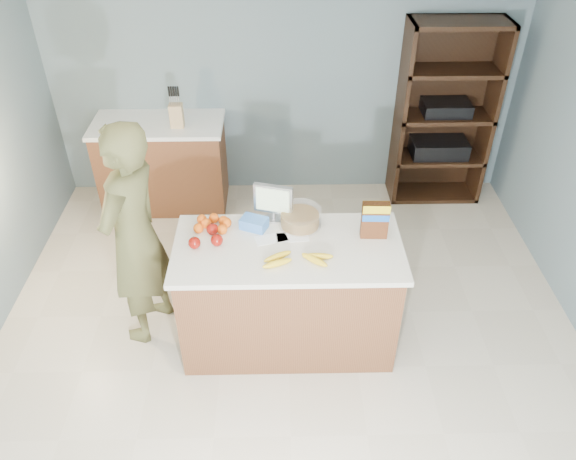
{
  "coord_description": "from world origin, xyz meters",
  "views": [
    {
      "loc": [
        -0.06,
        -2.66,
        3.26
      ],
      "look_at": [
        0.0,
        0.35,
        1.0
      ],
      "focal_mm": 35.0,
      "sensor_mm": 36.0,
      "label": 1
    }
  ],
  "objects_px": {
    "counter_peninsula": "(288,298)",
    "person": "(135,237)",
    "cereal_box": "(375,218)",
    "tv": "(273,201)",
    "shelving_unit": "(443,116)"
  },
  "relations": [
    {
      "from": "counter_peninsula",
      "to": "person",
      "type": "height_order",
      "value": "person"
    },
    {
      "from": "counter_peninsula",
      "to": "cereal_box",
      "type": "relative_size",
      "value": 5.7
    },
    {
      "from": "person",
      "to": "cereal_box",
      "type": "bearing_deg",
      "value": 107.61
    },
    {
      "from": "counter_peninsula",
      "to": "tv",
      "type": "bearing_deg",
      "value": 107.24
    },
    {
      "from": "cereal_box",
      "to": "person",
      "type": "bearing_deg",
      "value": 178.04
    },
    {
      "from": "cereal_box",
      "to": "tv",
      "type": "bearing_deg",
      "value": 162.39
    },
    {
      "from": "tv",
      "to": "counter_peninsula",
      "type": "bearing_deg",
      "value": -72.76
    },
    {
      "from": "person",
      "to": "tv",
      "type": "relative_size",
      "value": 6.19
    },
    {
      "from": "shelving_unit",
      "to": "counter_peninsula",
      "type": "bearing_deg",
      "value": -127.11
    },
    {
      "from": "person",
      "to": "cereal_box",
      "type": "xyz_separation_m",
      "value": [
        1.66,
        -0.06,
        0.19
      ]
    },
    {
      "from": "person",
      "to": "tv",
      "type": "height_order",
      "value": "person"
    },
    {
      "from": "shelving_unit",
      "to": "cereal_box",
      "type": "bearing_deg",
      "value": -116.23
    },
    {
      "from": "cereal_box",
      "to": "shelving_unit",
      "type": "bearing_deg",
      "value": 63.77
    },
    {
      "from": "counter_peninsula",
      "to": "tv",
      "type": "relative_size",
      "value": 5.53
    },
    {
      "from": "shelving_unit",
      "to": "person",
      "type": "distance_m",
      "value": 3.23
    }
  ]
}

